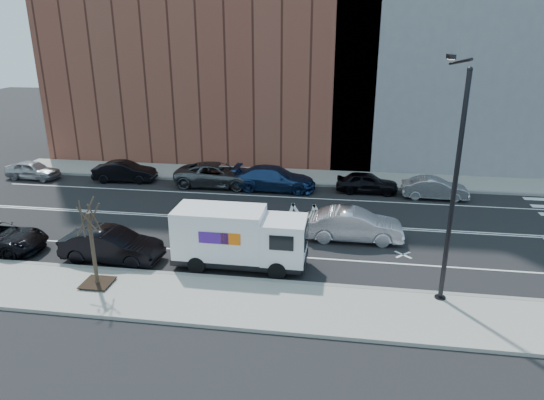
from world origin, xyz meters
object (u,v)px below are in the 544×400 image
(far_parked_a, at_px, (33,170))
(driving_sedan, at_px, (354,225))
(fedex_van, at_px, (239,237))
(far_parked_b, at_px, (125,172))

(far_parked_a, xyz_separation_m, driving_sedan, (22.83, -7.52, 0.15))
(fedex_van, height_order, far_parked_b, fedex_van)
(far_parked_a, distance_m, driving_sedan, 24.04)
(far_parked_a, xyz_separation_m, far_parked_b, (6.85, 0.39, 0.06))
(fedex_van, distance_m, driving_sedan, 6.42)
(fedex_van, xyz_separation_m, driving_sedan, (5.17, 3.76, -0.63))
(far_parked_a, height_order, driving_sedan, driving_sedan)
(far_parked_a, height_order, far_parked_b, far_parked_b)
(fedex_van, distance_m, far_parked_a, 20.98)
(far_parked_b, height_order, driving_sedan, driving_sedan)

